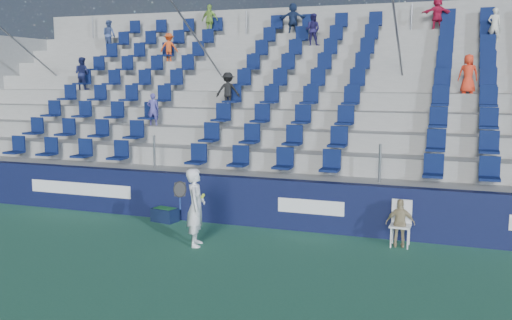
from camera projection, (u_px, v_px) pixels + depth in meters
The scene contains 7 objects.
ground at pixel (199, 264), 11.24m from camera, with size 70.00×70.00×0.00m, color #307053.
sponsor_wall at pixel (253, 202), 14.08m from camera, with size 24.00×0.32×1.20m.
grandstand at pixel (306, 124), 18.61m from camera, with size 24.00×8.17×6.63m.
tennis_player at pixel (196, 207), 12.35m from camera, with size 0.70×0.72×1.71m.
line_judge_chair at pixel (401, 220), 12.42m from camera, with size 0.45×0.46×1.00m.
line_judge at pixel (400, 223), 12.28m from camera, with size 0.62×0.26×1.06m, color tan.
ball_bin at pixel (165, 214), 14.52m from camera, with size 0.70×0.52×0.36m.
Camera 1 is at (4.71, -9.81, 3.66)m, focal length 40.00 mm.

